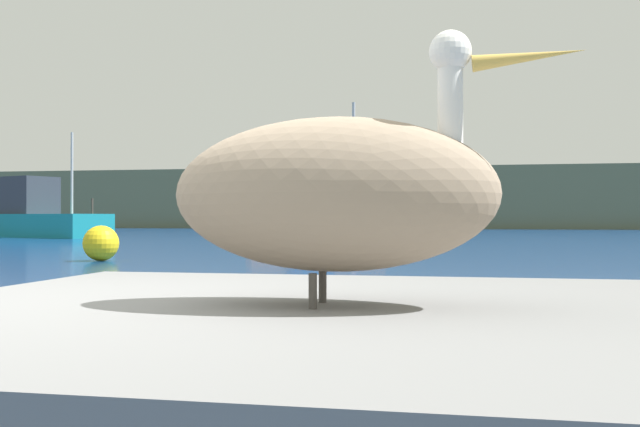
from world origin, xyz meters
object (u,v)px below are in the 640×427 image
(pelican, at_px, (336,192))
(fishing_boat_teal, at_px, (37,217))
(mooring_buoy, at_px, (101,243))
(fishing_boat_orange, at_px, (313,218))

(pelican, height_order, fishing_boat_teal, fishing_boat_teal)
(pelican, distance_m, fishing_boat_teal, 35.54)
(pelican, bearing_deg, mooring_buoy, 119.98)
(fishing_boat_teal, bearing_deg, mooring_buoy, -33.07)
(fishing_boat_orange, bearing_deg, fishing_boat_teal, 137.95)
(fishing_boat_orange, bearing_deg, mooring_buoy, -123.09)
(fishing_boat_teal, relative_size, mooring_buoy, 10.40)
(fishing_boat_teal, height_order, mooring_buoy, fishing_boat_teal)
(fishing_boat_teal, bearing_deg, fishing_boat_orange, 2.74)
(pelican, bearing_deg, fishing_boat_teal, 122.74)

